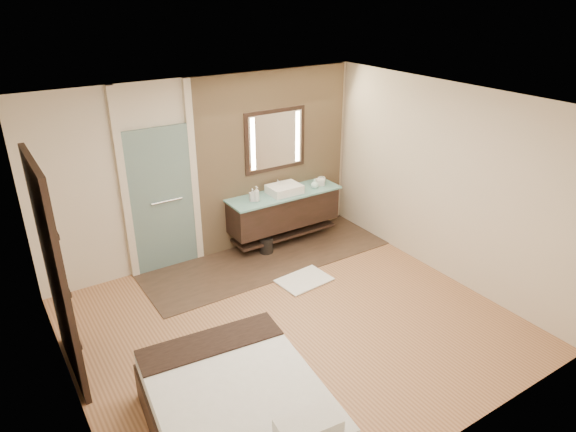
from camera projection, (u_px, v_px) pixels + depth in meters
floor at (292, 324)px, 6.33m from camera, size 5.00×5.00×0.00m
tile_strip at (268, 258)px, 7.84m from camera, size 3.80×1.30×0.01m
stone_wall at (274, 158)px, 8.00m from camera, size 2.60×0.08×2.70m
vanity at (284, 209)px, 8.10m from camera, size 1.85×0.55×0.88m
mirror_unit at (275, 140)px, 7.84m from camera, size 1.06×0.04×0.96m
frosted_door at (161, 194)px, 7.17m from camera, size 1.10×0.12×2.70m
shoji_partition at (56, 273)px, 5.09m from camera, size 0.06×1.20×2.40m
bed at (238, 411)px, 4.65m from camera, size 1.65×1.98×0.71m
bath_mat at (304, 280)px, 7.24m from camera, size 0.76×0.56×0.02m
waste_bin at (266, 245)px, 7.95m from camera, size 0.26×0.26×0.26m
tissue_box at (320, 182)px, 8.26m from camera, size 0.16×0.16×0.10m
soap_bottle_a at (257, 194)px, 7.62m from camera, size 0.09×0.09×0.23m
soap_bottle_b at (252, 195)px, 7.64m from camera, size 0.10×0.10×0.19m
soap_bottle_c at (315, 184)px, 8.13m from camera, size 0.12×0.12×0.15m
cup at (322, 180)px, 8.35m from camera, size 0.13×0.13×0.10m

